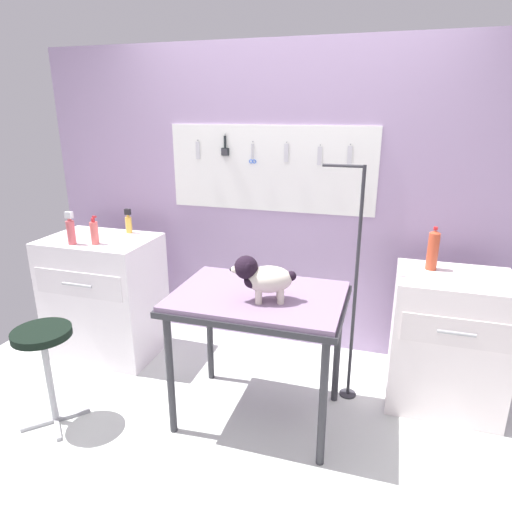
# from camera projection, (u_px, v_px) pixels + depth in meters

# --- Properties ---
(ground) EXTENTS (4.40, 4.00, 0.04)m
(ground) POSITION_uv_depth(u_px,v_px,m) (235.00, 443.00, 2.59)
(ground) COLOR silver
(rear_wall_panel) EXTENTS (4.00, 0.11, 2.30)m
(rear_wall_panel) POSITION_uv_depth(u_px,v_px,m) (289.00, 202.00, 3.39)
(rear_wall_panel) COLOR #A68CB4
(rear_wall_panel) RESTS_ON ground
(grooming_table) EXTENTS (1.00, 0.70, 0.82)m
(grooming_table) POSITION_uv_depth(u_px,v_px,m) (258.00, 307.00, 2.58)
(grooming_table) COLOR #2D2D33
(grooming_table) RESTS_ON ground
(grooming_arm) EXTENTS (0.30, 0.11, 1.53)m
(grooming_arm) POSITION_uv_depth(u_px,v_px,m) (353.00, 297.00, 2.79)
(grooming_arm) COLOR #2D2D33
(grooming_arm) RESTS_ON ground
(dog) EXTENTS (0.35, 0.23, 0.26)m
(dog) POSITION_uv_depth(u_px,v_px,m) (262.00, 277.00, 2.42)
(dog) COLOR beige
(dog) RESTS_ON grooming_table
(counter_left) EXTENTS (0.80, 0.58, 0.93)m
(counter_left) POSITION_uv_depth(u_px,v_px,m) (105.00, 296.00, 3.43)
(counter_left) COLOR white
(counter_left) RESTS_ON ground
(cabinet_right) EXTENTS (0.68, 0.54, 0.88)m
(cabinet_right) POSITION_uv_depth(u_px,v_px,m) (447.00, 341.00, 2.81)
(cabinet_right) COLOR white
(cabinet_right) RESTS_ON ground
(stool) EXTENTS (0.33, 0.33, 0.63)m
(stool) POSITION_uv_depth(u_px,v_px,m) (44.00, 348.00, 2.59)
(stool) COLOR #9E9EA3
(stool) RESTS_ON ground
(conditioner_bottle) EXTENTS (0.05, 0.05, 0.19)m
(conditioner_bottle) POSITION_uv_depth(u_px,v_px,m) (129.00, 223.00, 3.41)
(conditioner_bottle) COLOR gold
(conditioner_bottle) RESTS_ON counter_left
(spray_bottle_short) EXTENTS (0.06, 0.06, 0.20)m
(spray_bottle_short) POSITION_uv_depth(u_px,v_px,m) (94.00, 233.00, 3.12)
(spray_bottle_short) COLOR #DE605C
(spray_bottle_short) RESTS_ON counter_left
(pump_bottle_white) EXTENTS (0.06, 0.06, 0.23)m
(pump_bottle_white) POSITION_uv_depth(u_px,v_px,m) (71.00, 230.00, 3.11)
(pump_bottle_white) COLOR #CE565C
(pump_bottle_white) RESTS_ON counter_left
(soda_bottle) EXTENTS (0.07, 0.07, 0.27)m
(soda_bottle) POSITION_uv_depth(u_px,v_px,m) (433.00, 250.00, 2.75)
(soda_bottle) COLOR #BC4629
(soda_bottle) RESTS_ON cabinet_right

